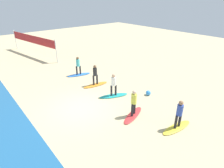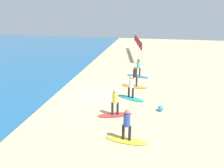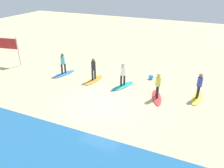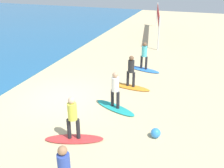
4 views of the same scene
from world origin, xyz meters
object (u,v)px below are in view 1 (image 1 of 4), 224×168
Objects in this scene: surfboard_yellow at (177,127)px; surfer_yellow at (179,112)px; surfer_orange at (95,73)px; surfer_red at (134,101)px; volleyball_net at (33,40)px; surfboard_orange at (96,85)px; surfboard_blue at (79,75)px; surfboard_red at (133,115)px; surfboard_teal at (114,96)px; beach_ball at (148,93)px; surfer_teal at (114,83)px; surfer_blue at (78,64)px.

surfboard_yellow is 0.99m from surfer_yellow.
surfer_yellow is 7.31m from surfer_orange.
surfer_red is at bearing 22.77° from surfer_yellow.
surfboard_yellow is 1.28× the size of surfer_yellow.
volleyball_net is (11.68, 0.69, 0.75)m from surfer_orange.
surfer_orange is at bearing -176.64° from volleyball_net.
surfboard_orange is 1.00× the size of surfboard_blue.
surfer_yellow is (0.00, 0.00, 0.99)m from surfboard_yellow.
surfboard_red is 2.70m from surfboard_teal.
beach_ball reaches higher than surfboard_blue.
surfboard_teal is 0.99m from surfer_teal.
surfer_teal is (4.98, 0.33, 0.00)m from surfer_yellow.
surfboard_yellow is 1.28× the size of surfer_orange.
surfer_red and surfer_blue have the same top height.
surfer_orange is at bearing -1.54° from surfer_teal.
surfer_red is at bearing -61.41° from surfboard_yellow.
surfer_teal is (0.00, 0.00, 0.99)m from surfboard_teal.
surfboard_blue is 0.99m from surfer_blue.
surfer_orange is 1.00× the size of surfer_blue.
surfboard_red is at bearing 22.77° from surfer_yellow.
surfer_red is 0.18× the size of volleyball_net.
surfer_red reaches higher than surfboard_blue.
volleyball_net is at bearing 2.55° from surfer_teal.
surfer_orange is at bearing 2.07° from surfer_yellow.
surfboard_orange is at bearing -82.11° from surfboard_yellow.
surfer_yellow reaches higher than surfboard_orange.
surfer_blue reaches higher than surfboard_yellow.
surfboard_teal and surfboard_blue have the same top height.
surfboard_orange is at bearing 2.07° from surfer_yellow.
surfer_yellow is 7.38m from surfboard_orange.
surfboard_teal is 0.23× the size of volleyball_net.
surfboard_orange is at bearing -117.67° from surfboard_red.
surfer_orange is at bearing 0.00° from surfboard_orange.
surfer_teal is (4.98, 0.33, 0.99)m from surfboard_yellow.
surfer_orange is (2.33, -0.06, 0.00)m from surfer_teal.
surfboard_yellow is 3.90m from beach_ball.
surfer_blue is at bearing -1.55° from surfer_orange.
surfer_teal and surfer_blue have the same top height.
surfboard_teal is at bearing 95.40° from surfboard_orange.
volleyball_net reaches higher than surfboard_teal.
surfboard_red is (2.37, 0.99, -0.99)m from surfer_yellow.
surfer_yellow and surfer_orange have the same top height.
surfer_yellow is 2.75m from surfboard_red.
volleyball_net reaches higher than surfboard_orange.
surfer_blue reaches higher than surfboard_teal.
beach_ball is at bearing -26.30° from surfer_yellow.
surfboard_yellow and surfboard_orange have the same top height.
surfer_teal is 0.18× the size of volleyball_net.
surfer_teal is 1.00× the size of surfer_blue.
surfboard_teal is 14.13m from volleyball_net.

